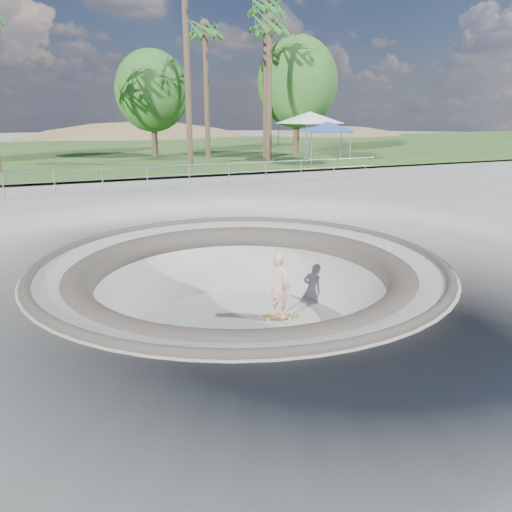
# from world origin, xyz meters

# --- Properties ---
(ground) EXTENTS (180.00, 180.00, 0.00)m
(ground) POSITION_xyz_m (0.00, 0.00, 0.00)
(ground) COLOR #A5A5A0
(ground) RESTS_ON ground
(skate_bowl) EXTENTS (14.00, 14.00, 4.10)m
(skate_bowl) POSITION_xyz_m (0.00, 0.00, -1.83)
(skate_bowl) COLOR #A5A5A0
(skate_bowl) RESTS_ON ground
(grass_strip) EXTENTS (180.00, 36.00, 0.12)m
(grass_strip) POSITION_xyz_m (0.00, 34.00, 0.22)
(grass_strip) COLOR #2F4F1F
(grass_strip) RESTS_ON ground
(distant_hills) EXTENTS (103.20, 45.00, 28.60)m
(distant_hills) POSITION_xyz_m (3.78, 57.17, -7.02)
(distant_hills) COLOR brown
(distant_hills) RESTS_ON ground
(safety_railing) EXTENTS (25.00, 0.06, 1.03)m
(safety_railing) POSITION_xyz_m (0.00, 12.00, 0.69)
(safety_railing) COLOR #909398
(safety_railing) RESTS_ON ground
(skateboard) EXTENTS (0.93, 0.52, 0.09)m
(skateboard) POSITION_xyz_m (1.24, 0.31, -1.83)
(skateboard) COLOR #9B653E
(skateboard) RESTS_ON ground
(skater) EXTENTS (0.64, 0.78, 1.84)m
(skater) POSITION_xyz_m (1.24, 0.31, -0.89)
(skater) COLOR #E6AB95
(skater) RESTS_ON skateboard
(canopy_white) EXTENTS (6.39, 6.39, 3.31)m
(canopy_white) POSITION_xyz_m (12.92, 20.19, 3.18)
(canopy_white) COLOR #909398
(canopy_white) RESTS_ON ground
(canopy_blue) EXTENTS (5.05, 5.05, 2.69)m
(canopy_blue) POSITION_xyz_m (13.06, 18.00, 2.63)
(canopy_blue) COLOR #909398
(canopy_blue) RESTS_ON ground
(palm_d) EXTENTS (2.60, 2.60, 9.97)m
(palm_d) POSITION_xyz_m (6.87, 24.50, 8.78)
(palm_d) COLOR brown
(palm_d) RESTS_ON ground
(palm_e) EXTENTS (2.60, 2.60, 9.94)m
(palm_e) POSITION_xyz_m (10.00, 20.56, 8.76)
(palm_e) COLOR brown
(palm_e) RESTS_ON ground
(palm_f) EXTENTS (2.60, 2.60, 11.55)m
(palm_f) POSITION_xyz_m (10.90, 23.20, 10.24)
(palm_f) COLOR brown
(palm_f) RESTS_ON ground
(bushy_tree_mid) EXTENTS (5.44, 4.94, 7.84)m
(bushy_tree_mid) POSITION_xyz_m (3.62, 27.56, 5.03)
(bushy_tree_mid) COLOR brown
(bushy_tree_mid) RESTS_ON ground
(bushy_tree_right) EXTENTS (6.17, 5.61, 8.90)m
(bushy_tree_right) POSITION_xyz_m (13.96, 24.19, 5.69)
(bushy_tree_right) COLOR brown
(bushy_tree_right) RESTS_ON ground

